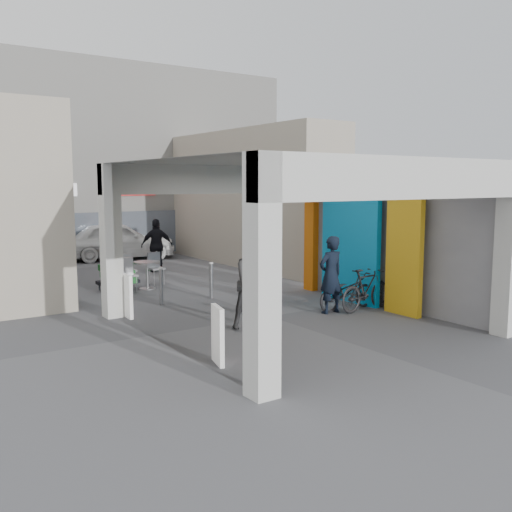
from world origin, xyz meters
TOP-DOWN VIEW (x-y plane):
  - ground at (0.00, 0.00)m, footprint 90.00×90.00m
  - arcade_canopy at (0.54, -0.82)m, footprint 6.40×6.45m
  - far_building at (-0.00, 13.99)m, footprint 18.00×4.08m
  - plaza_bldg_right at (4.50, 7.50)m, footprint 2.00×9.00m
  - bollard_left at (-1.52, 2.57)m, footprint 0.09×0.09m
  - bollard_center at (-0.07, 2.57)m, footprint 0.09×0.09m
  - bollard_right at (1.67, 2.37)m, footprint 0.09×0.09m
  - advert_board_near at (-2.75, -2.33)m, footprint 0.22×0.55m
  - advert_board_far at (-2.75, 1.77)m, footprint 0.11×0.55m
  - cafe_set at (-1.05, 5.13)m, footprint 1.60×1.29m
  - produce_stand at (-1.70, 5.13)m, footprint 1.13×0.61m
  - crate_stack at (0.73, 8.02)m, footprint 0.55×0.49m
  - border_collie at (-0.19, -0.31)m, footprint 0.24×0.47m
  - man_with_dog at (1.41, -0.52)m, footprint 0.68×0.46m
  - man_back_turned at (-0.90, -0.68)m, footprint 1.02×0.83m
  - man_elderly at (1.18, 2.10)m, footprint 1.02×0.81m
  - man_crates at (0.66, 7.59)m, footprint 1.16×0.77m
  - bicycle_front at (1.96, -0.49)m, footprint 1.73×0.61m
  - bicycle_rear at (2.30, -0.80)m, footprint 1.75×0.65m
  - white_van at (0.75, 11.50)m, footprint 4.76×2.75m

SIDE VIEW (x-z plane):
  - ground at x=0.00m, z-range 0.00..0.00m
  - border_collie at x=-0.19m, z-range -0.07..0.59m
  - crate_stack at x=0.73m, z-range 0.00..0.56m
  - produce_stand at x=-1.70m, z-range -0.08..0.67m
  - cafe_set at x=-1.05m, z-range -0.14..0.83m
  - bicycle_front at x=1.96m, z-range 0.00..0.91m
  - bollard_left at x=-1.52m, z-range 0.00..0.94m
  - bollard_center at x=-0.07m, z-range 0.00..0.95m
  - bollard_right at x=1.67m, z-range 0.00..0.97m
  - advert_board_near at x=-2.75m, z-range 0.01..1.01m
  - advert_board_far at x=-2.75m, z-range 0.01..1.01m
  - bicycle_rear at x=2.30m, z-range 0.00..1.03m
  - white_van at x=0.75m, z-range 0.00..1.52m
  - man_with_dog at x=1.41m, z-range 0.00..1.84m
  - man_crates at x=0.66m, z-range 0.00..1.84m
  - man_elderly at x=1.18m, z-range 0.00..1.84m
  - man_back_turned at x=-0.90m, z-range 0.00..1.98m
  - arcade_canopy at x=0.54m, z-range -0.90..5.50m
  - plaza_bldg_right at x=4.50m, z-range 0.00..5.00m
  - far_building at x=0.00m, z-range -0.01..7.99m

